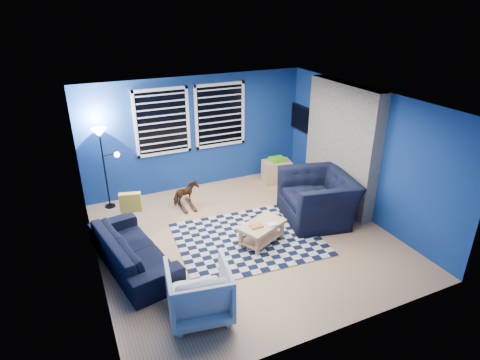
{
  "coord_description": "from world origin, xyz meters",
  "views": [
    {
      "loc": [
        -2.64,
        -5.58,
        3.95
      ],
      "look_at": [
        0.04,
        0.3,
        1.02
      ],
      "focal_mm": 30.0,
      "sensor_mm": 36.0,
      "label": 1
    }
  ],
  "objects_px": {
    "armchair_big": "(318,198)",
    "cabinet": "(277,171)",
    "tv": "(304,120)",
    "armchair_bent": "(199,291)",
    "sofa": "(133,250)",
    "rocking_horse": "(186,194)",
    "floor_lamp": "(102,144)",
    "coffee_table": "(262,229)"
  },
  "relations": [
    {
      "from": "armchair_big",
      "to": "cabinet",
      "type": "xyz_separation_m",
      "value": [
        0.13,
        1.83,
        -0.18
      ]
    },
    {
      "from": "tv",
      "to": "armchair_bent",
      "type": "distance_m",
      "value": 5.26
    },
    {
      "from": "tv",
      "to": "sofa",
      "type": "bearing_deg",
      "value": -155.63
    },
    {
      "from": "sofa",
      "to": "armchair_bent",
      "type": "bearing_deg",
      "value": -168.64
    },
    {
      "from": "tv",
      "to": "cabinet",
      "type": "height_order",
      "value": "tv"
    },
    {
      "from": "sofa",
      "to": "cabinet",
      "type": "xyz_separation_m",
      "value": [
        3.68,
        1.89,
        -0.03
      ]
    },
    {
      "from": "armchair_big",
      "to": "cabinet",
      "type": "height_order",
      "value": "armchair_big"
    },
    {
      "from": "rocking_horse",
      "to": "armchair_big",
      "type": "bearing_deg",
      "value": -147.72
    },
    {
      "from": "floor_lamp",
      "to": "rocking_horse",
      "type": "bearing_deg",
      "value": -25.12
    },
    {
      "from": "cabinet",
      "to": "armchair_big",
      "type": "bearing_deg",
      "value": -83.9
    },
    {
      "from": "sofa",
      "to": "armchair_bent",
      "type": "distance_m",
      "value": 1.59
    },
    {
      "from": "tv",
      "to": "rocking_horse",
      "type": "bearing_deg",
      "value": -172.12
    },
    {
      "from": "sofa",
      "to": "armchair_big",
      "type": "bearing_deg",
      "value": -99.8
    },
    {
      "from": "rocking_horse",
      "to": "floor_lamp",
      "type": "height_order",
      "value": "floor_lamp"
    },
    {
      "from": "sofa",
      "to": "rocking_horse",
      "type": "bearing_deg",
      "value": -51.84
    },
    {
      "from": "tv",
      "to": "armchair_big",
      "type": "distance_m",
      "value": 2.33
    },
    {
      "from": "coffee_table",
      "to": "tv",
      "type": "bearing_deg",
      "value": 45.41
    },
    {
      "from": "armchair_big",
      "to": "floor_lamp",
      "type": "height_order",
      "value": "floor_lamp"
    },
    {
      "from": "sofa",
      "to": "cabinet",
      "type": "distance_m",
      "value": 4.14
    },
    {
      "from": "rocking_horse",
      "to": "sofa",
      "type": "bearing_deg",
      "value": 116.13
    },
    {
      "from": "armchair_big",
      "to": "floor_lamp",
      "type": "bearing_deg",
      "value": -109.62
    },
    {
      "from": "tv",
      "to": "floor_lamp",
      "type": "distance_m",
      "value": 4.47
    },
    {
      "from": "armchair_bent",
      "to": "rocking_horse",
      "type": "distance_m",
      "value": 3.15
    },
    {
      "from": "sofa",
      "to": "coffee_table",
      "type": "bearing_deg",
      "value": -108.11
    },
    {
      "from": "tv",
      "to": "sofa",
      "type": "height_order",
      "value": "tv"
    },
    {
      "from": "floor_lamp",
      "to": "sofa",
      "type": "bearing_deg",
      "value": -88.78
    },
    {
      "from": "sofa",
      "to": "armchair_big",
      "type": "distance_m",
      "value": 3.56
    },
    {
      "from": "armchair_big",
      "to": "coffee_table",
      "type": "bearing_deg",
      "value": -64.55
    },
    {
      "from": "tv",
      "to": "armchair_bent",
      "type": "xyz_separation_m",
      "value": [
        -3.82,
        -3.47,
        -1.01
      ]
    },
    {
      "from": "coffee_table",
      "to": "cabinet",
      "type": "distance_m",
      "value": 2.65
    },
    {
      "from": "tv",
      "to": "armchair_bent",
      "type": "height_order",
      "value": "tv"
    },
    {
      "from": "sofa",
      "to": "cabinet",
      "type": "relative_size",
      "value": 2.96
    },
    {
      "from": "rocking_horse",
      "to": "cabinet",
      "type": "bearing_deg",
      "value": -105.09
    },
    {
      "from": "sofa",
      "to": "rocking_horse",
      "type": "relative_size",
      "value": 3.79
    },
    {
      "from": "coffee_table",
      "to": "sofa",
      "type": "bearing_deg",
      "value": 172.67
    },
    {
      "from": "tv",
      "to": "cabinet",
      "type": "relative_size",
      "value": 1.44
    },
    {
      "from": "rocking_horse",
      "to": "tv",
      "type": "bearing_deg",
      "value": -104.93
    },
    {
      "from": "armchair_big",
      "to": "cabinet",
      "type": "bearing_deg",
      "value": -172.42
    },
    {
      "from": "sofa",
      "to": "armchair_bent",
      "type": "height_order",
      "value": "armchair_bent"
    },
    {
      "from": "rocking_horse",
      "to": "cabinet",
      "type": "distance_m",
      "value": 2.33
    },
    {
      "from": "armchair_bent",
      "to": "armchair_big",
      "type": "bearing_deg",
      "value": -142.87
    },
    {
      "from": "armchair_bent",
      "to": "cabinet",
      "type": "height_order",
      "value": "armchair_bent"
    }
  ]
}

